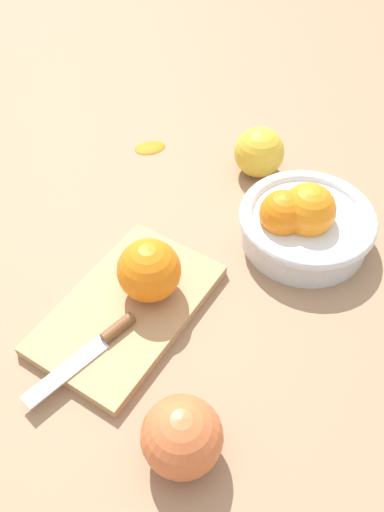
% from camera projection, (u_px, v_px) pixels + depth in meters
% --- Properties ---
extents(ground_plane, '(2.40, 2.40, 0.00)m').
position_uv_depth(ground_plane, '(156.00, 268.00, 0.73)').
color(ground_plane, '#997556').
extents(bowl, '(0.19, 0.19, 0.10)m').
position_uv_depth(bowl, '(304.00, 222.00, 0.74)').
color(bowl, silver).
rests_on(bowl, ground_plane).
extents(cutting_board, '(0.25, 0.16, 0.02)m').
position_uv_depth(cutting_board, '(128.00, 309.00, 0.68)').
color(cutting_board, tan).
rests_on(cutting_board, ground_plane).
extents(orange_on_board, '(0.08, 0.08, 0.08)m').
position_uv_depth(orange_on_board, '(149.00, 270.00, 0.66)').
color(orange_on_board, orange).
rests_on(orange_on_board, cutting_board).
extents(knife, '(0.16, 0.04, 0.01)m').
position_uv_depth(knife, '(96.00, 346.00, 0.63)').
color(knife, silver).
rests_on(knife, cutting_board).
extents(apple_back_right, '(0.08, 0.08, 0.08)m').
position_uv_depth(apple_back_right, '(182.00, 437.00, 0.54)').
color(apple_back_right, '#CC6638').
rests_on(apple_back_right, ground_plane).
extents(apple_mid_left, '(0.08, 0.08, 0.08)m').
position_uv_depth(apple_mid_left, '(259.00, 152.00, 0.84)').
color(apple_mid_left, gold).
rests_on(apple_mid_left, ground_plane).
extents(citrus_peel, '(0.06, 0.06, 0.01)m').
position_uv_depth(citrus_peel, '(150.00, 146.00, 0.90)').
color(citrus_peel, orange).
rests_on(citrus_peel, ground_plane).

